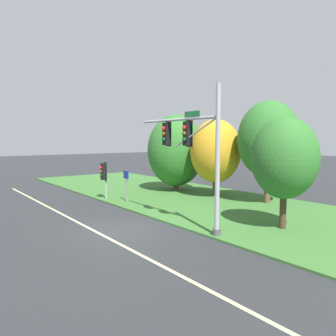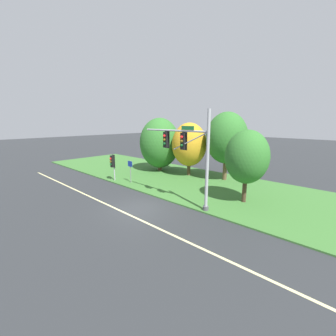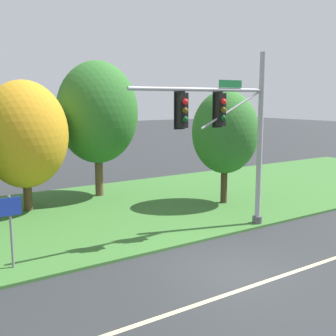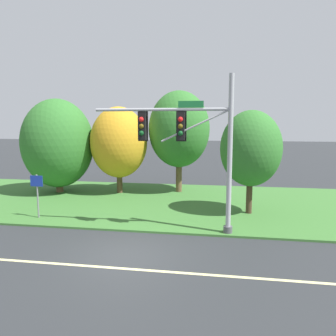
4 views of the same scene
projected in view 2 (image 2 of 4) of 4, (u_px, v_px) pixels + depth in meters
The scene contains 10 objects.
ground_plane at pixel (138, 208), 16.46m from camera, with size 160.00×160.00×0.00m, color #282B2D.
lane_stripe at pixel (125, 213), 15.61m from camera, with size 36.00×0.16×0.01m, color beige.
grass_verge at pixel (203, 185), 22.31m from camera, with size 48.00×11.50×0.10m, color #386B2D.
traffic_signal_mast at pixel (188, 150), 16.08m from camera, with size 6.23×0.49×6.95m.
pedestrian_signal_near_kerb at pixel (113, 163), 23.24m from camera, with size 0.46×0.55×2.72m.
route_sign_post at pixel (130, 168), 22.61m from camera, with size 0.67×0.08×2.26m.
tree_nearest_road at pixel (160, 143), 27.88m from camera, with size 4.93×4.93×6.53m.
tree_left_of_mast at pixel (189, 145), 25.32m from camera, with size 3.91×3.91×5.98m.
tree_behind_signpost at pixel (227, 138), 23.12m from camera, with size 4.25×4.25×7.09m.
tree_mid_verge at pixel (247, 157), 16.77m from camera, with size 3.24×3.24×5.56m.
Camera 2 is at (12.23, -9.75, 6.29)m, focal length 24.00 mm.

